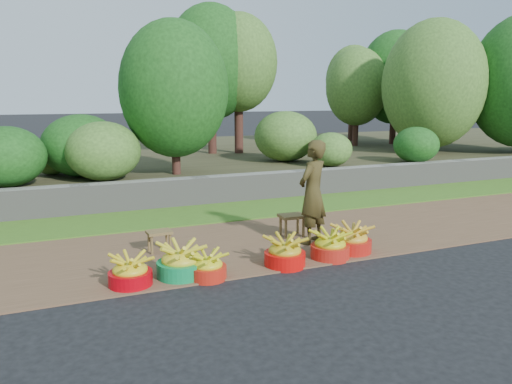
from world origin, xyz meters
name	(u,v)px	position (x,y,z in m)	size (l,w,h in m)	color
ground_plane	(297,271)	(0.00, 0.00, 0.00)	(120.00, 120.00, 0.00)	black
dirt_shoulder	(257,243)	(0.00, 1.25, 0.01)	(80.00, 2.50, 0.02)	brown
grass_verge	(214,213)	(0.00, 3.25, 0.02)	(80.00, 1.50, 0.04)	#41701F
retaining_wall	(200,191)	(0.00, 4.10, 0.28)	(80.00, 0.35, 0.55)	gray
earth_bank	(150,162)	(0.00, 9.00, 0.25)	(80.00, 10.00, 0.50)	#3A3921
vegetation	(159,76)	(-0.05, 7.21, 2.59)	(29.98, 7.99, 4.49)	#3B2018
basin_a	(130,272)	(-1.96, 0.27, 0.16)	(0.49, 0.49, 0.36)	#B2010B
basin_b	(180,262)	(-1.37, 0.32, 0.19)	(0.56, 0.56, 0.42)	#0C7F42
basin_c	(207,267)	(-1.09, 0.16, 0.15)	(0.44, 0.44, 0.33)	#B41F11
basin_d	(285,253)	(-0.07, 0.20, 0.17)	(0.52, 0.52, 0.38)	red
basin_e	(330,246)	(0.61, 0.23, 0.17)	(0.51, 0.51, 0.38)	#B31E14
basin_f	(352,240)	(1.01, 0.34, 0.18)	(0.53, 0.53, 0.40)	#B01710
stool_left	(159,235)	(-1.39, 1.36, 0.25)	(0.34, 0.26, 0.29)	brown
stool_right	(292,219)	(0.61, 1.34, 0.28)	(0.39, 0.30, 0.33)	brown
vendor_woman	(313,192)	(0.72, 0.92, 0.76)	(0.54, 0.36, 1.48)	black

